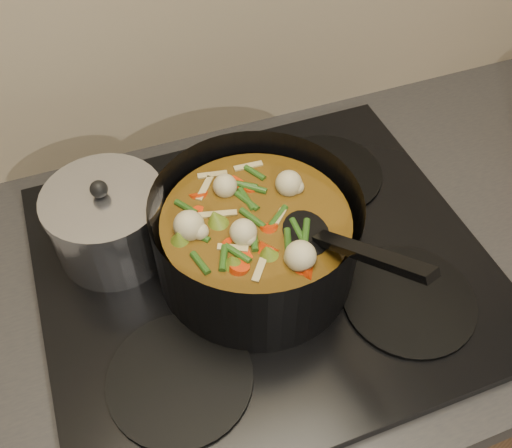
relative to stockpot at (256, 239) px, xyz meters
name	(u,v)px	position (x,y,z in m)	size (l,w,h in m)	color
counter	(261,399)	(0.01, 0.00, -0.54)	(2.64, 0.64, 0.91)	brown
stovetop	(264,266)	(0.01, 0.00, -0.07)	(0.62, 0.54, 0.03)	black
stockpot	(256,239)	(0.00, 0.00, 0.00)	(0.30, 0.36, 0.20)	black
saucepan	(109,222)	(-0.18, 0.11, -0.01)	(0.16, 0.16, 0.13)	silver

